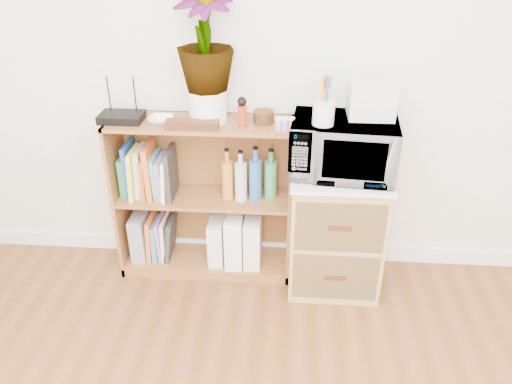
# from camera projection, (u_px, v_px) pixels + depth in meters

# --- Properties ---
(skirting_board) EXTENTS (4.00, 0.02, 0.10)m
(skirting_board) POSITION_uv_depth(u_px,v_px,m) (266.00, 248.00, 3.17)
(skirting_board) COLOR white
(skirting_board) RESTS_ON ground
(bookshelf) EXTENTS (1.00, 0.30, 0.95)m
(bookshelf) POSITION_uv_depth(u_px,v_px,m) (204.00, 199.00, 2.86)
(bookshelf) COLOR brown
(bookshelf) RESTS_ON ground
(wicker_unit) EXTENTS (0.50, 0.45, 0.70)m
(wicker_unit) POSITION_uv_depth(u_px,v_px,m) (335.00, 230.00, 2.81)
(wicker_unit) COLOR #9E7542
(wicker_unit) RESTS_ON ground
(microwave) EXTENTS (0.56, 0.40, 0.29)m
(microwave) POSITION_uv_depth(u_px,v_px,m) (343.00, 147.00, 2.55)
(microwave) COLOR white
(microwave) RESTS_ON wicker_unit
(pen_cup) EXTENTS (0.11, 0.11, 0.12)m
(pen_cup) POSITION_uv_depth(u_px,v_px,m) (323.00, 113.00, 2.40)
(pen_cup) COLOR silver
(pen_cup) RESTS_ON microwave
(small_appliance) EXTENTS (0.23, 0.19, 0.18)m
(small_appliance) POSITION_uv_depth(u_px,v_px,m) (371.00, 99.00, 2.48)
(small_appliance) COLOR silver
(small_appliance) RESTS_ON microwave
(router) EXTENTS (0.23, 0.15, 0.04)m
(router) POSITION_uv_depth(u_px,v_px,m) (122.00, 117.00, 2.63)
(router) COLOR black
(router) RESTS_ON bookshelf
(white_bowl) EXTENTS (0.13, 0.13, 0.03)m
(white_bowl) POSITION_uv_depth(u_px,v_px,m) (161.00, 120.00, 2.61)
(white_bowl) COLOR white
(white_bowl) RESTS_ON bookshelf
(plant_pot) EXTENTS (0.20, 0.20, 0.17)m
(plant_pot) POSITION_uv_depth(u_px,v_px,m) (208.00, 105.00, 2.61)
(plant_pot) COLOR white
(plant_pot) RESTS_ON bookshelf
(potted_plant) EXTENTS (0.29, 0.29, 0.52)m
(potted_plant) POSITION_uv_depth(u_px,v_px,m) (205.00, 38.00, 2.44)
(potted_plant) COLOR #32752F
(potted_plant) RESTS_ON plant_pot
(trinket_box) EXTENTS (0.27, 0.07, 0.04)m
(trinket_box) POSITION_uv_depth(u_px,v_px,m) (192.00, 125.00, 2.54)
(trinket_box) COLOR #34180E
(trinket_box) RESTS_ON bookshelf
(kokeshi_doll) EXTENTS (0.05, 0.05, 0.11)m
(kokeshi_doll) POSITION_uv_depth(u_px,v_px,m) (242.00, 116.00, 2.56)
(kokeshi_doll) COLOR maroon
(kokeshi_doll) RESTS_ON bookshelf
(wooden_bowl) EXTENTS (0.11, 0.11, 0.06)m
(wooden_bowl) POSITION_uv_depth(u_px,v_px,m) (263.00, 117.00, 2.60)
(wooden_bowl) COLOR #331E0D
(wooden_bowl) RESTS_ON bookshelf
(paint_jars) EXTENTS (0.12, 0.04, 0.06)m
(paint_jars) POSITION_uv_depth(u_px,v_px,m) (285.00, 125.00, 2.51)
(paint_jars) COLOR #CE7290
(paint_jars) RESTS_ON bookshelf
(file_box) EXTENTS (0.08, 0.23, 0.28)m
(file_box) POSITION_uv_depth(u_px,v_px,m) (141.00, 234.00, 3.02)
(file_box) COLOR gray
(file_box) RESTS_ON bookshelf
(magazine_holder_left) EXTENTS (0.09, 0.22, 0.28)m
(magazine_holder_left) POSITION_uv_depth(u_px,v_px,m) (217.00, 239.00, 2.98)
(magazine_holder_left) COLOR silver
(magazine_holder_left) RESTS_ON bookshelf
(magazine_holder_mid) EXTENTS (0.10, 0.26, 0.32)m
(magazine_holder_mid) POSITION_uv_depth(u_px,v_px,m) (235.00, 237.00, 2.96)
(magazine_holder_mid) COLOR white
(magazine_holder_mid) RESTS_ON bookshelf
(magazine_holder_right) EXTENTS (0.10, 0.24, 0.30)m
(magazine_holder_right) POSITION_uv_depth(u_px,v_px,m) (253.00, 239.00, 2.96)
(magazine_holder_right) COLOR silver
(magazine_holder_right) RESTS_ON bookshelf
(cookbooks) EXTENTS (0.30, 0.20, 0.31)m
(cookbooks) POSITION_uv_depth(u_px,v_px,m) (148.00, 173.00, 2.81)
(cookbooks) COLOR #1F773F
(cookbooks) RESTS_ON bookshelf
(liquor_bottles) EXTENTS (0.47, 0.07, 0.31)m
(liquor_bottles) POSITION_uv_depth(u_px,v_px,m) (264.00, 175.00, 2.76)
(liquor_bottles) COLOR #BB7323
(liquor_bottles) RESTS_ON bookshelf
(lower_books) EXTENTS (0.17, 0.19, 0.27)m
(lower_books) POSITION_uv_depth(u_px,v_px,m) (161.00, 237.00, 3.02)
(lower_books) COLOR #D75B26
(lower_books) RESTS_ON bookshelf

